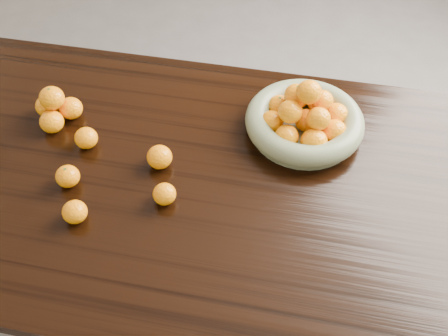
% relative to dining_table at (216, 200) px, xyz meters
% --- Properties ---
extents(ground, '(5.00, 5.00, 0.00)m').
position_rel_dining_table_xyz_m(ground, '(0.00, 0.00, -0.66)').
color(ground, '#5A5755').
rests_on(ground, ground).
extents(dining_table, '(2.00, 1.00, 0.75)m').
position_rel_dining_table_xyz_m(dining_table, '(0.00, 0.00, 0.00)').
color(dining_table, black).
rests_on(dining_table, ground).
extents(fruit_bowl, '(0.35, 0.35, 0.18)m').
position_rel_dining_table_xyz_m(fruit_bowl, '(0.22, 0.24, 0.14)').
color(fruit_bowl, gray).
rests_on(fruit_bowl, dining_table).
extents(orange_pyramid, '(0.14, 0.14, 0.12)m').
position_rel_dining_table_xyz_m(orange_pyramid, '(-0.52, 0.14, 0.14)').
color(orange_pyramid, '#FF9707').
rests_on(orange_pyramid, dining_table).
extents(loose_orange_0, '(0.06, 0.06, 0.06)m').
position_rel_dining_table_xyz_m(loose_orange_0, '(-0.39, -0.09, 0.12)').
color(loose_orange_0, '#FF9707').
rests_on(loose_orange_0, dining_table).
extents(loose_orange_1, '(0.06, 0.06, 0.06)m').
position_rel_dining_table_xyz_m(loose_orange_1, '(-0.32, -0.20, 0.12)').
color(loose_orange_1, '#FF9707').
rests_on(loose_orange_1, dining_table).
extents(loose_orange_2, '(0.06, 0.06, 0.06)m').
position_rel_dining_table_xyz_m(loose_orange_2, '(-0.12, -0.09, 0.12)').
color(loose_orange_2, '#FF9707').
rests_on(loose_orange_2, dining_table).
extents(loose_orange_3, '(0.07, 0.07, 0.06)m').
position_rel_dining_table_xyz_m(loose_orange_3, '(-0.39, 0.06, 0.12)').
color(loose_orange_3, '#FF9707').
rests_on(loose_orange_3, dining_table).
extents(loose_orange_4, '(0.07, 0.07, 0.07)m').
position_rel_dining_table_xyz_m(loose_orange_4, '(-0.16, 0.02, 0.12)').
color(loose_orange_4, '#FF9707').
rests_on(loose_orange_4, dining_table).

